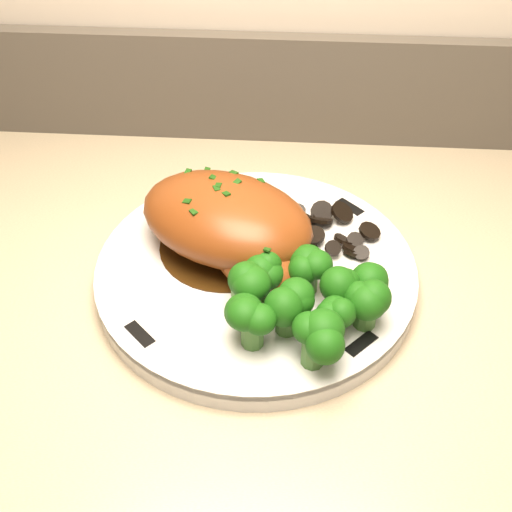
{
  "coord_description": "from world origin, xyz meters",
  "views": [
    {
      "loc": [
        -0.44,
        1.35,
        1.26
      ],
      "look_at": [
        -0.47,
        1.75,
        0.89
      ],
      "focal_mm": 45.0,
      "sensor_mm": 36.0,
      "label": 1
    }
  ],
  "objects": [
    {
      "name": "plate",
      "position": [
        -0.47,
        1.75,
        0.87
      ],
      "size": [
        0.33,
        0.33,
        0.02
      ],
      "primitive_type": "cylinder",
      "rotation": [
        0.0,
        0.0,
        -0.21
      ],
      "color": "silver",
      "rests_on": "counter"
    },
    {
      "name": "rim_accent_0",
      "position": [
        -0.39,
        1.84,
        0.88
      ],
      "size": [
        0.03,
        0.03,
        0.0
      ],
      "primitive_type": "cube",
      "rotation": [
        0.0,
        0.0,
        2.37
      ],
      "color": "black",
      "rests_on": "plate"
    },
    {
      "name": "rim_accent_1",
      "position": [
        -0.55,
        1.83,
        0.88
      ],
      "size": [
        0.03,
        0.03,
        0.0
      ],
      "primitive_type": "cube",
      "rotation": [
        0.0,
        0.0,
        3.94
      ],
      "color": "black",
      "rests_on": "plate"
    },
    {
      "name": "rim_accent_2",
      "position": [
        -0.55,
        1.66,
        0.88
      ],
      "size": [
        0.03,
        0.03,
        0.0
      ],
      "primitive_type": "cube",
      "rotation": [
        0.0,
        0.0,
        5.51
      ],
      "color": "black",
      "rests_on": "plate"
    },
    {
      "name": "rim_accent_3",
      "position": [
        -0.38,
        1.67,
        0.88
      ],
      "size": [
        0.03,
        0.03,
        0.0
      ],
      "primitive_type": "cube",
      "rotation": [
        0.0,
        0.0,
        7.08
      ],
      "color": "black",
      "rests_on": "plate"
    },
    {
      "name": "gravy_pool",
      "position": [
        -0.5,
        1.77,
        0.88
      ],
      "size": [
        0.12,
        0.12,
        0.0
      ],
      "primitive_type": "cylinder",
      "color": "#311C09",
      "rests_on": "plate"
    },
    {
      "name": "chicken_breast",
      "position": [
        -0.49,
        1.77,
        0.91
      ],
      "size": [
        0.19,
        0.16,
        0.06
      ],
      "rotation": [
        0.0,
        0.0,
        -0.42
      ],
      "color": "brown",
      "rests_on": "plate"
    },
    {
      "name": "mushroom_pile",
      "position": [
        -0.41,
        1.79,
        0.89
      ],
      "size": [
        0.08,
        0.06,
        0.02
      ],
      "color": "black",
      "rests_on": "plate"
    },
    {
      "name": "broccoli_florets",
      "position": [
        -0.42,
        1.69,
        0.91
      ],
      "size": [
        0.13,
        0.1,
        0.04
      ],
      "rotation": [
        0.0,
        0.0,
        -0.13
      ],
      "color": "#427431",
      "rests_on": "plate"
    }
  ]
}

